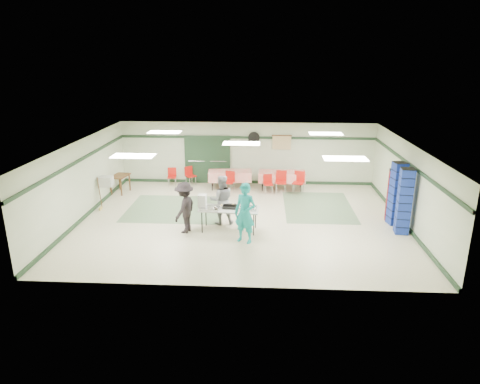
# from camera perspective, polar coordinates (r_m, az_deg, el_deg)

# --- Properties ---
(floor) EXTENTS (11.00, 11.00, 0.00)m
(floor) POSITION_cam_1_polar(r_m,az_deg,el_deg) (14.81, 0.19, -3.72)
(floor) COLOR beige
(floor) RESTS_ON ground
(ceiling) EXTENTS (11.00, 11.00, 0.00)m
(ceiling) POSITION_cam_1_polar(r_m,az_deg,el_deg) (14.05, 0.20, 6.58)
(ceiling) COLOR white
(ceiling) RESTS_ON wall_back
(wall_back) EXTENTS (11.00, 0.00, 11.00)m
(wall_back) POSITION_cam_1_polar(r_m,az_deg,el_deg) (18.73, 0.92, 5.18)
(wall_back) COLOR beige
(wall_back) RESTS_ON floor
(wall_front) EXTENTS (11.00, 0.00, 11.00)m
(wall_front) POSITION_cam_1_polar(r_m,az_deg,el_deg) (10.15, -1.14, -5.90)
(wall_front) COLOR beige
(wall_front) RESTS_ON floor
(wall_left) EXTENTS (0.00, 9.00, 9.00)m
(wall_left) POSITION_cam_1_polar(r_m,az_deg,el_deg) (15.65, -20.36, 1.53)
(wall_left) COLOR beige
(wall_left) RESTS_ON floor
(wall_right) EXTENTS (0.00, 9.00, 9.00)m
(wall_right) POSITION_cam_1_polar(r_m,az_deg,el_deg) (15.13, 21.48, 0.87)
(wall_right) COLOR beige
(wall_right) RESTS_ON floor
(trim_back) EXTENTS (11.00, 0.06, 0.10)m
(trim_back) POSITION_cam_1_polar(r_m,az_deg,el_deg) (18.56, 0.93, 7.27)
(trim_back) COLOR #1E3721
(trim_back) RESTS_ON wall_back
(baseboard_back) EXTENTS (11.00, 0.06, 0.12)m
(baseboard_back) POSITION_cam_1_polar(r_m,az_deg,el_deg) (19.02, 0.90, 1.37)
(baseboard_back) COLOR #1E3721
(baseboard_back) RESTS_ON floor
(trim_left) EXTENTS (0.06, 9.00, 0.10)m
(trim_left) POSITION_cam_1_polar(r_m,az_deg,el_deg) (15.47, -20.53, 4.02)
(trim_left) COLOR #1E3721
(trim_left) RESTS_ON wall_back
(baseboard_left) EXTENTS (0.06, 9.00, 0.12)m
(baseboard_left) POSITION_cam_1_polar(r_m,az_deg,el_deg) (16.02, -19.77, -2.90)
(baseboard_left) COLOR #1E3721
(baseboard_left) RESTS_ON floor
(trim_right) EXTENTS (0.06, 9.00, 0.10)m
(trim_right) POSITION_cam_1_polar(r_m,az_deg,el_deg) (14.95, 21.67, 3.44)
(trim_right) COLOR #1E3721
(trim_right) RESTS_ON wall_back
(baseboard_right) EXTENTS (0.06, 9.00, 0.12)m
(baseboard_right) POSITION_cam_1_polar(r_m,az_deg,el_deg) (15.52, 20.85, -3.68)
(baseboard_right) COLOR #1E3721
(baseboard_right) RESTS_ON floor
(green_patch_a) EXTENTS (3.50, 3.00, 0.01)m
(green_patch_a) POSITION_cam_1_polar(r_m,az_deg,el_deg) (16.06, -8.57, -2.19)
(green_patch_a) COLOR #65805D
(green_patch_a) RESTS_ON floor
(green_patch_b) EXTENTS (2.50, 3.50, 0.01)m
(green_patch_b) POSITION_cam_1_polar(r_m,az_deg,el_deg) (16.33, 10.34, -1.93)
(green_patch_b) COLOR #65805D
(green_patch_b) RESTS_ON floor
(double_door_left) EXTENTS (0.90, 0.06, 2.10)m
(double_door_left) POSITION_cam_1_polar(r_m,az_deg,el_deg) (18.95, -5.77, 4.31)
(double_door_left) COLOR gray
(double_door_left) RESTS_ON floor
(double_door_right) EXTENTS (0.90, 0.06, 2.10)m
(double_door_right) POSITION_cam_1_polar(r_m,az_deg,el_deg) (18.83, -2.90, 4.29)
(double_door_right) COLOR gray
(double_door_right) RESTS_ON floor
(door_frame) EXTENTS (2.00, 0.03, 2.15)m
(door_frame) POSITION_cam_1_polar(r_m,az_deg,el_deg) (18.87, -4.36, 4.29)
(door_frame) COLOR #1E3721
(door_frame) RESTS_ON floor
(wall_fan) EXTENTS (0.50, 0.10, 0.50)m
(wall_fan) POSITION_cam_1_polar(r_m,az_deg,el_deg) (18.52, 1.86, 7.24)
(wall_fan) COLOR black
(wall_fan) RESTS_ON wall_back
(scroll_banner) EXTENTS (0.80, 0.02, 0.60)m
(scroll_banner) POSITION_cam_1_polar(r_m,az_deg,el_deg) (18.57, 5.58, 6.57)
(scroll_banner) COLOR #CFBA81
(scroll_banner) RESTS_ON wall_back
(serving_table) EXTENTS (1.96, 0.91, 0.76)m
(serving_table) POSITION_cam_1_polar(r_m,az_deg,el_deg) (13.69, -1.47, -2.36)
(serving_table) COLOR #A3A39E
(serving_table) RESTS_ON floor
(sheet_tray_right) EXTENTS (0.65, 0.51, 0.02)m
(sheet_tray_right) POSITION_cam_1_polar(r_m,az_deg,el_deg) (13.64, 0.94, -2.19)
(sheet_tray_right) COLOR silver
(sheet_tray_right) RESTS_ON serving_table
(sheet_tray_mid) EXTENTS (0.57, 0.45, 0.02)m
(sheet_tray_mid) POSITION_cam_1_polar(r_m,az_deg,el_deg) (13.84, -1.67, -1.89)
(sheet_tray_mid) COLOR silver
(sheet_tray_mid) RESTS_ON serving_table
(sheet_tray_left) EXTENTS (0.62, 0.48, 0.02)m
(sheet_tray_left) POSITION_cam_1_polar(r_m,az_deg,el_deg) (13.66, -4.04, -2.20)
(sheet_tray_left) COLOR silver
(sheet_tray_left) RESTS_ON serving_table
(baking_pan) EXTENTS (0.51, 0.34, 0.08)m
(baking_pan) POSITION_cam_1_polar(r_m,az_deg,el_deg) (13.69, -1.28, -1.98)
(baking_pan) COLOR black
(baking_pan) RESTS_ON serving_table
(foam_box_stack) EXTENTS (0.28, 0.26, 0.42)m
(foam_box_stack) POSITION_cam_1_polar(r_m,az_deg,el_deg) (13.78, -5.05, -1.17)
(foam_box_stack) COLOR white
(foam_box_stack) RESTS_ON serving_table
(volunteer_teal) EXTENTS (0.80, 0.68, 1.85)m
(volunteer_teal) POSITION_cam_1_polar(r_m,az_deg,el_deg) (12.79, 0.67, -2.84)
(volunteer_teal) COLOR teal
(volunteer_teal) RESTS_ON floor
(volunteer_grey) EXTENTS (0.93, 0.79, 1.68)m
(volunteer_grey) POSITION_cam_1_polar(r_m,az_deg,el_deg) (14.23, -2.50, -1.05)
(volunteer_grey) COLOR gray
(volunteer_grey) RESTS_ON floor
(volunteer_dark) EXTENTS (0.89, 1.20, 1.66)m
(volunteer_dark) POSITION_cam_1_polar(r_m,az_deg,el_deg) (13.65, -7.39, -2.07)
(volunteer_dark) COLOR black
(volunteer_dark) RESTS_ON floor
(dining_table_a) EXTENTS (1.96, 0.91, 0.77)m
(dining_table_a) POSITION_cam_1_polar(r_m,az_deg,el_deg) (18.11, 5.60, 2.11)
(dining_table_a) COLOR red
(dining_table_a) RESTS_ON floor
(dining_table_b) EXTENTS (1.86, 0.95, 0.77)m
(dining_table_b) POSITION_cam_1_polar(r_m,az_deg,el_deg) (18.15, -1.36, 2.23)
(dining_table_b) COLOR red
(dining_table_b) RESTS_ON floor
(chair_a) EXTENTS (0.47, 0.47, 0.94)m
(chair_a) POSITION_cam_1_polar(r_m,az_deg,el_deg) (17.57, 5.50, 1.65)
(chair_a) COLOR #BB0F0F
(chair_a) RESTS_ON floor
(chair_b) EXTENTS (0.43, 0.43, 0.78)m
(chair_b) POSITION_cam_1_polar(r_m,az_deg,el_deg) (17.56, 3.74, 1.35)
(chair_b) COLOR #BB0F0F
(chair_b) RESTS_ON floor
(chair_c) EXTENTS (0.54, 0.54, 0.93)m
(chair_c) POSITION_cam_1_polar(r_m,az_deg,el_deg) (17.61, 7.86, 1.58)
(chair_c) COLOR #BB0F0F
(chair_c) RESTS_ON floor
(chair_d) EXTENTS (0.53, 0.53, 0.89)m
(chair_d) POSITION_cam_1_polar(r_m,az_deg,el_deg) (17.61, -1.44, 1.66)
(chair_d) COLOR #BB0F0F
(chair_d) RESTS_ON floor
(chair_loose_a) EXTENTS (0.54, 0.54, 0.82)m
(chair_loose_a) POSITION_cam_1_polar(r_m,az_deg,el_deg) (18.77, -6.73, 2.42)
(chair_loose_a) COLOR #BB0F0F
(chair_loose_a) RESTS_ON floor
(chair_loose_b) EXTENTS (0.40, 0.40, 0.78)m
(chair_loose_b) POSITION_cam_1_polar(r_m,az_deg,el_deg) (18.80, -9.05, 2.27)
(chair_loose_b) COLOR #BB0F0F
(chair_loose_b) RESTS_ON floor
(crate_stack_blue_a) EXTENTS (0.47, 0.47, 2.14)m
(crate_stack_blue_a) POSITION_cam_1_polar(r_m,az_deg,el_deg) (15.03, 20.19, -0.22)
(crate_stack_blue_a) COLOR #1B2EA4
(crate_stack_blue_a) RESTS_ON floor
(crate_stack_red) EXTENTS (0.47, 0.47, 1.77)m
(crate_stack_red) POSITION_cam_1_polar(r_m,az_deg,el_deg) (15.44, 19.71, -0.40)
(crate_stack_red) COLOR #A4101C
(crate_stack_red) RESTS_ON floor
(crate_stack_blue_b) EXTENTS (0.45, 0.45, 2.13)m
(crate_stack_blue_b) POSITION_cam_1_polar(r_m,az_deg,el_deg) (14.32, 21.06, -1.19)
(crate_stack_blue_b) COLOR #1B2EA4
(crate_stack_blue_b) RESTS_ON floor
(printer_table) EXTENTS (0.72, 0.98, 0.74)m
(printer_table) POSITION_cam_1_polar(r_m,az_deg,el_deg) (18.22, -15.73, 1.85)
(printer_table) COLOR brown
(printer_table) RESTS_ON floor
(office_printer) EXTENTS (0.48, 0.43, 0.37)m
(office_printer) POSITION_cam_1_polar(r_m,az_deg,el_deg) (16.78, -17.41, 1.39)
(office_printer) COLOR #ABACA7
(office_printer) RESTS_ON printer_table
(broom) EXTENTS (0.06, 0.20, 1.24)m
(broom) POSITION_cam_1_polar(r_m,az_deg,el_deg) (16.42, -18.20, -0.08)
(broom) COLOR brown
(broom) RESTS_ON floor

